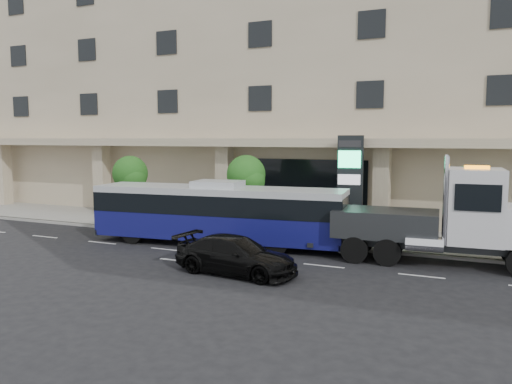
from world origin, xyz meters
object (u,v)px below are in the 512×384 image
Objects in this scene: black_sedan at (236,255)px; signage_pylon at (350,185)px; tow_truck at (451,220)px; city_bus at (218,212)px.

black_sedan is 0.95× the size of signage_pylon.
tow_truck reaches higher than black_sedan.
signage_pylon is at bearing 30.95° from city_bus.
tow_truck is 2.00× the size of black_sedan.
black_sedan is 9.53m from signage_pylon.
city_bus reaches higher than black_sedan.
city_bus is 11.13m from tow_truck.
tow_truck is at bearing -52.00° from black_sedan.
black_sedan is at bearing -151.05° from tow_truck.
black_sedan is at bearing -60.50° from city_bus.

